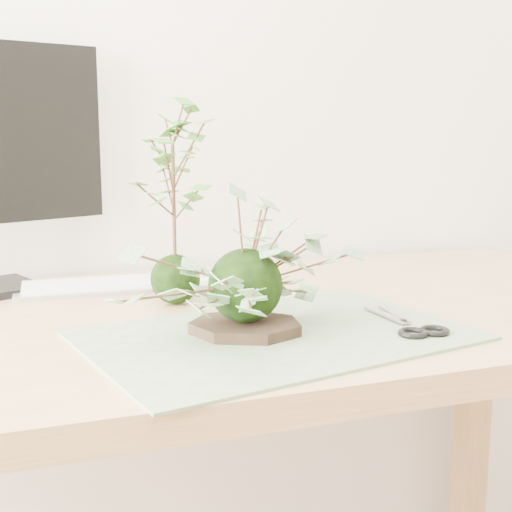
{
  "coord_description": "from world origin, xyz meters",
  "views": [
    {
      "loc": [
        -0.33,
        0.22,
        1.02
      ],
      "look_at": [
        0.0,
        1.14,
        0.84
      ],
      "focal_mm": 50.0,
      "sensor_mm": 36.0,
      "label": 1
    }
  ],
  "objects_px": {
    "desk": "(193,370)",
    "keyboard": "(129,284)",
    "ivy_kokedama": "(245,251)",
    "maple_kokedama": "(173,158)"
  },
  "relations": [
    {
      "from": "desk",
      "to": "keyboard",
      "type": "bearing_deg",
      "value": 105.77
    },
    {
      "from": "desk",
      "to": "ivy_kokedama",
      "type": "height_order",
      "value": "ivy_kokedama"
    },
    {
      "from": "desk",
      "to": "maple_kokedama",
      "type": "xyz_separation_m",
      "value": [
        -0.01,
        0.07,
        0.32
      ]
    },
    {
      "from": "keyboard",
      "to": "ivy_kokedama",
      "type": "bearing_deg",
      "value": -70.4
    },
    {
      "from": "ivy_kokedama",
      "to": "keyboard",
      "type": "distance_m",
      "value": 0.37
    },
    {
      "from": "desk",
      "to": "keyboard",
      "type": "xyz_separation_m",
      "value": [
        -0.06,
        0.21,
        0.09
      ]
    },
    {
      "from": "desk",
      "to": "maple_kokedama",
      "type": "bearing_deg",
      "value": 95.08
    },
    {
      "from": "desk",
      "to": "keyboard",
      "type": "distance_m",
      "value": 0.23
    },
    {
      "from": "desk",
      "to": "keyboard",
      "type": "relative_size",
      "value": 4.12
    },
    {
      "from": "desk",
      "to": "maple_kokedama",
      "type": "height_order",
      "value": "maple_kokedama"
    }
  ]
}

